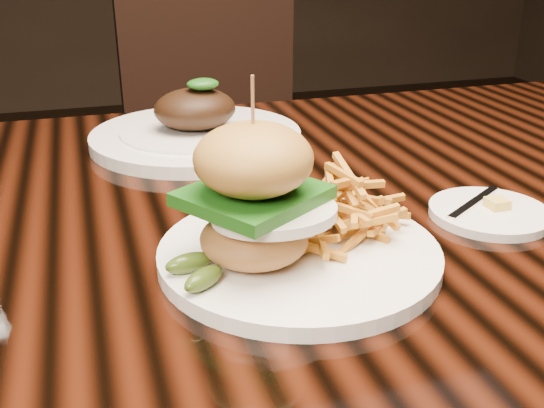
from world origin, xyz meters
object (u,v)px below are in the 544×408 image
object	(u,v)px
dining_table	(285,257)
burger_plate	(295,217)
far_dish	(196,131)
chair_far	(222,141)

from	to	relation	value
dining_table	burger_plate	distance (m)	0.20
far_dish	chair_far	bearing A→B (deg)	74.67
dining_table	chair_far	distance (m)	0.91
dining_table	far_dish	bearing A→B (deg)	103.81
dining_table	far_dish	world-z (taller)	far_dish
burger_plate	far_dish	world-z (taller)	burger_plate
burger_plate	chair_far	distance (m)	1.08
far_dish	dining_table	bearing A→B (deg)	-76.19
dining_table	far_dish	distance (m)	0.27
burger_plate	chair_far	bearing A→B (deg)	60.48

